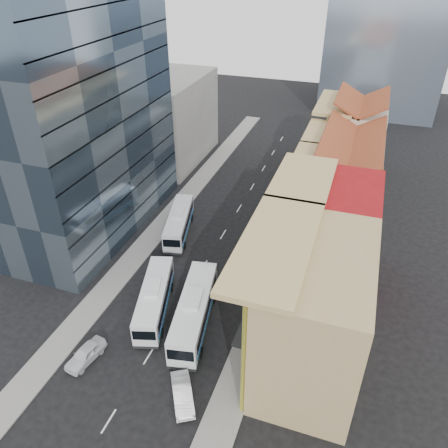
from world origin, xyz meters
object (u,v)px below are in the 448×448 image
at_px(bus_right, 194,311).
at_px(shophouse_tan, 315,314).
at_px(sedan_left, 85,354).
at_px(office_tower, 78,116).
at_px(bus_left_near, 154,298).
at_px(sedan_right, 182,394).
at_px(bus_left_far, 179,222).

bearing_deg(bus_right, shophouse_tan, -15.16).
bearing_deg(sedan_left, shophouse_tan, 28.16).
relative_size(office_tower, bus_left_near, 2.83).
height_order(shophouse_tan, sedan_right, shophouse_tan).
xyz_separation_m(bus_right, sedan_right, (2.25, -8.19, -1.16)).
distance_m(bus_left_near, sedan_left, 8.41).
distance_m(office_tower, bus_left_far, 17.68).
height_order(office_tower, bus_right, office_tower).
bearing_deg(shophouse_tan, bus_left_far, 141.62).
distance_m(bus_left_far, bus_right, 16.61).
height_order(bus_right, sedan_right, bus_right).
relative_size(bus_left_near, sedan_left, 2.50).
bearing_deg(shophouse_tan, bus_right, 175.41).
relative_size(shophouse_tan, bus_left_far, 1.36).
height_order(shophouse_tan, bus_right, shophouse_tan).
bearing_deg(bus_right, sedan_left, -147.43).
distance_m(bus_left_far, sedan_left, 21.77).
distance_m(office_tower, sedan_left, 27.51).
xyz_separation_m(sedan_left, sedan_right, (9.97, -0.96, 0.01)).
relative_size(bus_right, sedan_right, 2.67).
bearing_deg(sedan_left, bus_left_near, 77.73).
distance_m(office_tower, sedan_right, 33.65).
bearing_deg(sedan_left, bus_left_far, 100.83).
bearing_deg(shophouse_tan, office_tower, 155.70).
height_order(bus_left_far, bus_right, bus_right).
bearing_deg(shophouse_tan, sedan_right, -141.64).
height_order(sedan_left, sedan_right, sedan_right).
height_order(bus_right, sedan_left, bus_right).
height_order(bus_left_near, sedan_left, bus_left_near).
bearing_deg(shophouse_tan, bus_left_near, 174.91).
bearing_deg(sedan_left, bus_right, 53.06).
bearing_deg(bus_left_far, sedan_left, -103.28).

